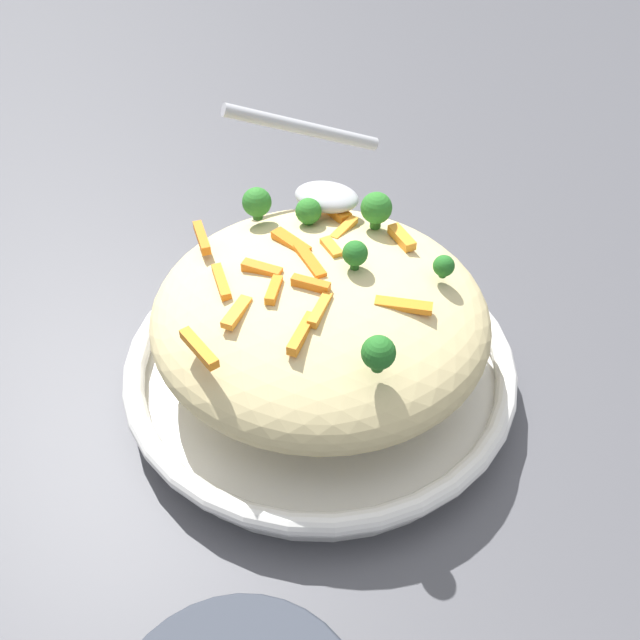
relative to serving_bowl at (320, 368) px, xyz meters
name	(u,v)px	position (x,y,z in m)	size (l,w,h in m)	color
ground_plane	(320,385)	(0.00, 0.00, -0.02)	(2.40, 2.40, 0.00)	#4C4C51
serving_bowl	(320,368)	(0.00, 0.00, 0.00)	(0.34, 0.34, 0.04)	white
pasta_mound	(320,316)	(0.00, 0.00, 0.06)	(0.28, 0.27, 0.10)	#DBC689
carrot_piece_0	(310,261)	(-0.01, 0.01, 0.11)	(0.04, 0.01, 0.01)	orange
carrot_piece_1	(349,230)	(0.00, 0.06, 0.11)	(0.03, 0.01, 0.01)	orange
carrot_piece_2	(262,269)	(-0.04, -0.01, 0.11)	(0.03, 0.01, 0.01)	orange
carrot_piece_3	(221,282)	(-0.07, -0.03, 0.11)	(0.04, 0.01, 0.01)	orange
carrot_piece_4	(403,305)	(0.07, -0.01, 0.11)	(0.04, 0.01, 0.01)	orange
carrot_piece_5	(332,209)	(-0.02, 0.09, 0.11)	(0.04, 0.01, 0.01)	orange
carrot_piece_6	(302,334)	(0.01, -0.07, 0.11)	(0.04, 0.01, 0.01)	orange
carrot_piece_7	(402,237)	(0.05, 0.07, 0.11)	(0.03, 0.01, 0.01)	orange
carrot_piece_8	(237,312)	(-0.04, -0.06, 0.11)	(0.03, 0.01, 0.01)	orange
carrot_piece_9	(305,283)	(0.00, -0.02, 0.11)	(0.03, 0.01, 0.01)	orange
carrot_piece_10	(199,348)	(-0.05, -0.10, 0.11)	(0.04, 0.01, 0.01)	orange
carrot_piece_11	(291,242)	(-0.03, 0.03, 0.11)	(0.04, 0.01, 0.01)	orange
carrot_piece_12	(328,247)	(0.00, 0.03, 0.11)	(0.02, 0.01, 0.01)	orange
carrot_piece_13	(320,310)	(0.01, -0.04, 0.11)	(0.03, 0.01, 0.01)	orange
carrot_piece_14	(274,290)	(-0.02, -0.03, 0.11)	(0.03, 0.01, 0.01)	orange
carrot_piece_15	(202,238)	(-0.11, 0.01, 0.11)	(0.04, 0.01, 0.01)	orange
broccoli_floret_0	(444,266)	(0.09, 0.03, 0.11)	(0.02, 0.02, 0.02)	#205B1C
broccoli_floret_1	(308,211)	(-0.03, 0.06, 0.12)	(0.02, 0.02, 0.02)	#296820
broccoli_floret_2	(355,254)	(0.02, 0.01, 0.12)	(0.02, 0.02, 0.03)	#205B1C
broccoli_floret_3	(257,203)	(-0.08, 0.06, 0.12)	(0.02, 0.02, 0.03)	#296820
broccoli_floret_4	(378,353)	(0.07, -0.08, 0.12)	(0.02, 0.02, 0.03)	#205B1C
broccoli_floret_5	(376,209)	(0.02, 0.08, 0.12)	(0.03, 0.03, 0.03)	#296820
serving_spoon	(318,172)	(-0.04, 0.11, 0.13)	(0.13, 0.12, 0.07)	#B7B7BC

